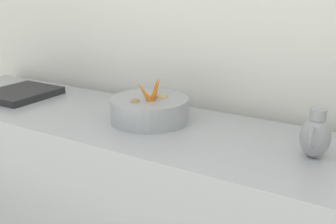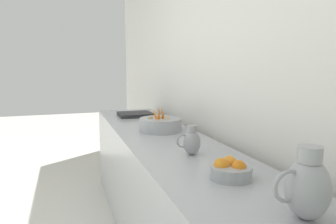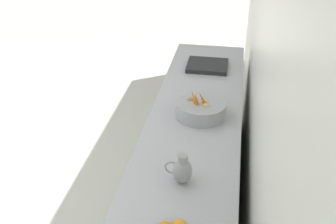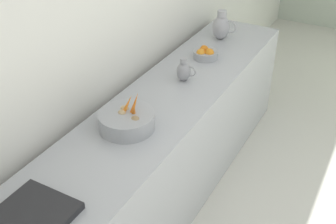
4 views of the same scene
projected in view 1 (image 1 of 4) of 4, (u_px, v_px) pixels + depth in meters
name	position (u px, v px, depth m)	size (l,w,h in m)	color
vegetable_colander	(150.00, 109.00, 1.73)	(0.34, 0.34, 0.22)	#9EA0A5
metal_pitcher_short	(315.00, 136.00, 1.36)	(0.15, 0.10, 0.17)	#939399
counter_sink_basin	(21.00, 93.00, 2.11)	(0.34, 0.30, 0.04)	#232326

